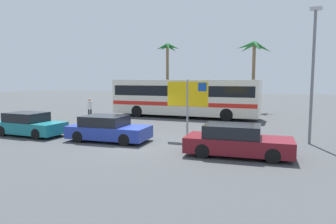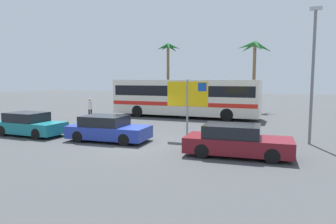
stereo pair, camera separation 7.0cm
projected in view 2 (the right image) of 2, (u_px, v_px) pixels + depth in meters
The scene contains 11 objects.
ground at pixel (129, 144), 15.22m from camera, with size 120.00×120.00×0.00m, color #424447.
bus_front_coach at pixel (185, 96), 25.83m from camera, with size 12.32×2.64×3.17m.
bus_rear_coach at pixel (188, 94), 29.59m from camera, with size 12.32×2.64×3.17m.
ferry_sign at pixel (188, 96), 16.02m from camera, with size 2.20×0.11×3.20m.
car_blue at pixel (108, 129), 16.03m from camera, with size 4.29×2.12×1.32m.
car_teal at pixel (29, 124), 17.60m from camera, with size 4.14×1.82×1.32m.
car_maroon at pixel (236, 141), 12.86m from camera, with size 4.49×2.09×1.32m.
pedestrian_by_bus at pixel (90, 107), 24.39m from camera, with size 0.32×0.32×1.73m.
lamp_post_left_side at pixel (313, 70), 14.92m from camera, with size 0.56×0.20×6.65m.
palm_tree_seaside at pixel (168, 57), 35.95m from camera, with size 2.86×2.75×7.42m.
palm_tree_inland at pixel (255, 55), 30.76m from camera, with size 3.48×3.45×7.02m.
Camera 2 is at (7.27, -13.21, 3.21)m, focal length 32.84 mm.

